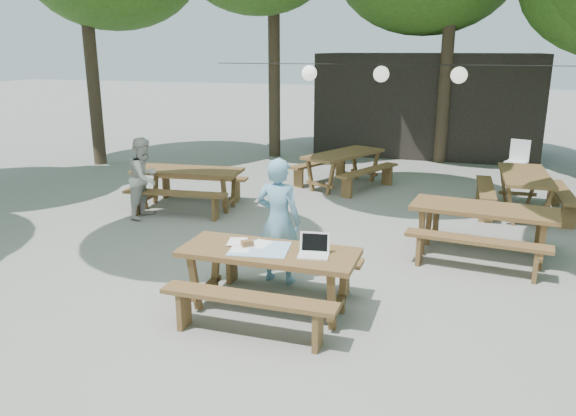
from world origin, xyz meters
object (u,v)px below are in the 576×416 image
(main_picnic_table, at_px, (269,280))
(picnic_table_nw, at_px, (189,188))
(second_person, at_px, (145,178))
(woman, at_px, (279,221))
(plastic_chair, at_px, (516,168))

(main_picnic_table, distance_m, picnic_table_nw, 4.68)
(main_picnic_table, xyz_separation_m, second_person, (-3.38, 2.89, 0.33))
(woman, relative_size, plastic_chair, 1.81)
(second_person, distance_m, plastic_chair, 8.41)
(woman, relative_size, second_person, 1.13)
(second_person, bearing_deg, main_picnic_table, -130.37)
(picnic_table_nw, xyz_separation_m, plastic_chair, (6.07, 4.53, -0.13))
(second_person, bearing_deg, picnic_table_nw, -30.52)
(woman, bearing_deg, picnic_table_nw, -40.15)
(main_picnic_table, distance_m, plastic_chair, 8.77)
(picnic_table_nw, height_order, woman, woman)
(main_picnic_table, relative_size, plastic_chair, 2.22)
(second_person, bearing_deg, plastic_chair, -50.79)
(picnic_table_nw, height_order, plastic_chair, plastic_chair)
(main_picnic_table, xyz_separation_m, woman, (-0.18, 0.88, 0.43))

